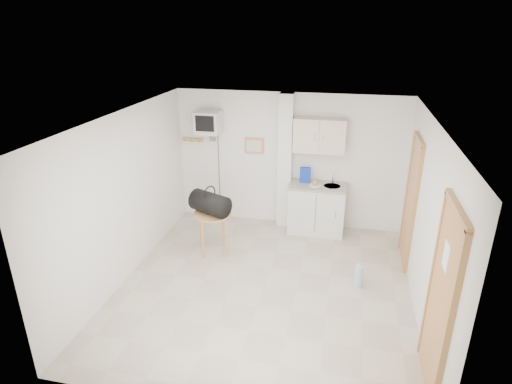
% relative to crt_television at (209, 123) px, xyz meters
% --- Properties ---
extents(ground, '(4.50, 4.50, 0.00)m').
position_rel_crt_television_xyz_m(ground, '(1.45, -2.02, -1.94)').
color(ground, '#BAB096').
rests_on(ground, ground).
extents(room_envelope, '(4.24, 4.54, 2.55)m').
position_rel_crt_television_xyz_m(room_envelope, '(1.69, -1.93, -0.40)').
color(room_envelope, white).
rests_on(room_envelope, ground).
extents(kitchenette, '(1.03, 0.58, 2.10)m').
position_rel_crt_television_xyz_m(kitchenette, '(2.02, -0.02, -1.13)').
color(kitchenette, silver).
rests_on(kitchenette, ground).
extents(crt_television, '(0.44, 0.45, 2.15)m').
position_rel_crt_television_xyz_m(crt_television, '(0.00, 0.00, 0.00)').
color(crt_television, slate).
rests_on(crt_television, ground).
extents(round_table, '(0.62, 0.62, 0.72)m').
position_rel_crt_television_xyz_m(round_table, '(0.41, -1.20, -1.32)').
color(round_table, '#A77B40').
rests_on(round_table, ground).
extents(duffel_bag, '(0.74, 0.59, 0.48)m').
position_rel_crt_television_xyz_m(duffel_bag, '(0.38, -1.21, -1.04)').
color(duffel_bag, black).
rests_on(duffel_bag, round_table).
extents(water_bottle, '(0.13, 0.13, 0.39)m').
position_rel_crt_television_xyz_m(water_bottle, '(2.80, -1.72, -1.76)').
color(water_bottle, '#9DBED4').
rests_on(water_bottle, ground).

